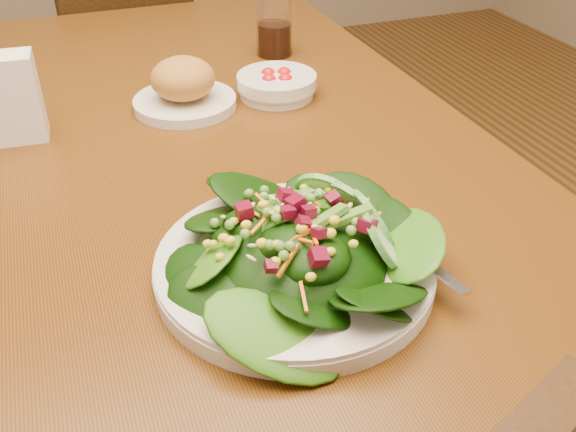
# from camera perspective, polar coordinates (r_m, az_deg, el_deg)

# --- Properties ---
(dining_table) EXTENTS (0.90, 1.40, 0.75)m
(dining_table) POSITION_cam_1_polar(r_m,az_deg,el_deg) (1.08, -8.77, 2.48)
(dining_table) COLOR #5C360B
(dining_table) RESTS_ON ground_plane
(chair_far) EXTENTS (0.49, 0.49, 0.88)m
(chair_far) POSITION_cam_1_polar(r_m,az_deg,el_deg) (2.10, -14.40, 12.48)
(chair_far) COLOR #45290F
(chair_far) RESTS_ON ground_plane
(salad_plate) EXTENTS (0.31, 0.31, 0.09)m
(salad_plate) POSITION_cam_1_polar(r_m,az_deg,el_deg) (0.71, 1.38, -2.93)
(salad_plate) COLOR silver
(salad_plate) RESTS_ON dining_table
(bread_plate) EXTENTS (0.17, 0.17, 0.09)m
(bread_plate) POSITION_cam_1_polar(r_m,az_deg,el_deg) (1.10, -9.26, 11.18)
(bread_plate) COLOR silver
(bread_plate) RESTS_ON dining_table
(tomato_bowl) EXTENTS (0.14, 0.14, 0.05)m
(tomato_bowl) POSITION_cam_1_polar(r_m,az_deg,el_deg) (1.14, -1.01, 11.60)
(tomato_bowl) COLOR silver
(tomato_bowl) RESTS_ON dining_table
(drinking_glass) EXTENTS (0.07, 0.07, 0.13)m
(drinking_glass) POSITION_cam_1_polar(r_m,az_deg,el_deg) (1.32, -1.23, 16.38)
(drinking_glass) COLOR silver
(drinking_glass) RESTS_ON dining_table
(napkin_holder) EXTENTS (0.11, 0.06, 0.13)m
(napkin_holder) POSITION_cam_1_polar(r_m,az_deg,el_deg) (1.06, -23.95, 9.67)
(napkin_holder) COLOR white
(napkin_holder) RESTS_ON dining_table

